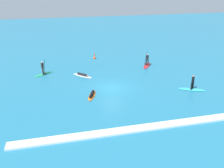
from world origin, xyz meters
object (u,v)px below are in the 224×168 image
at_px(surfer_on_white_board, 83,75).
at_px(surfer_on_red_board, 147,63).
at_px(surfer_on_teal_board, 192,87).
at_px(surfer_on_orange_board, 92,95).
at_px(surfer_on_green_board, 43,71).
at_px(marker_buoy, 94,58).

distance_m(surfer_on_white_board, surfer_on_red_board, 9.96).
xyz_separation_m(surfer_on_teal_board, surfer_on_red_board, (-2.07, 9.09, 0.08)).
height_order(surfer_on_orange_board, surfer_on_green_board, surfer_on_green_board).
bearing_deg(surfer_on_teal_board, surfer_on_white_board, -5.31).
bearing_deg(surfer_on_teal_board, surfer_on_red_board, -51.30).
xyz_separation_m(surfer_on_orange_board, surfer_on_red_board, (9.45, 8.04, 0.31)).
xyz_separation_m(surfer_on_green_board, surfer_on_white_board, (5.08, -1.78, -0.41)).
distance_m(surfer_on_green_board, surfer_on_white_board, 5.40).
bearing_deg(surfer_on_green_board, surfer_on_red_board, -34.69).
xyz_separation_m(surfer_on_orange_board, surfer_on_teal_board, (11.51, -1.05, 0.23)).
bearing_deg(surfer_on_green_board, surfer_on_orange_board, -90.89).
height_order(surfer_on_orange_board, surfer_on_red_board, surfer_on_red_board).
relative_size(surfer_on_white_board, marker_buoy, 2.51).
xyz_separation_m(surfer_on_green_board, surfer_on_red_board, (14.85, 0.15, -0.08)).
relative_size(surfer_on_teal_board, surfer_on_green_board, 1.12).
relative_size(surfer_on_orange_board, surfer_on_teal_board, 0.84).
distance_m(surfer_on_orange_board, surfer_on_white_board, 6.13).
relative_size(surfer_on_orange_board, surfer_on_white_board, 0.97).
xyz_separation_m(surfer_on_green_board, marker_buoy, (7.84, 5.43, -0.36)).
distance_m(surfer_on_orange_board, surfer_on_green_board, 9.58).
bearing_deg(surfer_on_teal_board, surfer_on_green_board, -1.98).
distance_m(surfer_on_teal_board, marker_buoy, 17.00).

